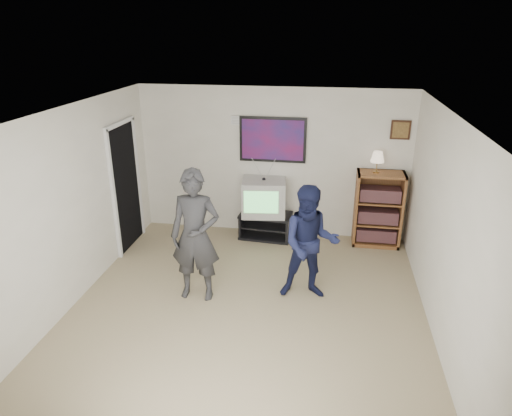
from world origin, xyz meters
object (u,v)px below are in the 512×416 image
(media_stand, at_px, (266,225))
(bookshelf, at_px, (378,209))
(person_tall, at_px, (195,236))
(person_short, at_px, (310,243))
(crt_television, at_px, (264,197))

(media_stand, distance_m, bookshelf, 1.88)
(media_stand, xyz_separation_m, bookshelf, (1.83, 0.05, 0.40))
(bookshelf, height_order, person_tall, person_tall)
(bookshelf, distance_m, person_tall, 3.19)
(bookshelf, xyz_separation_m, person_short, (-1.01, -1.77, 0.16))
(bookshelf, bearing_deg, person_short, -119.84)
(media_stand, bearing_deg, person_short, -60.09)
(person_tall, bearing_deg, bookshelf, 38.18)
(crt_television, bearing_deg, bookshelf, -5.05)
(person_short, bearing_deg, crt_television, 110.15)
(media_stand, height_order, person_short, person_short)
(person_short, bearing_deg, media_stand, 109.16)
(media_stand, distance_m, person_short, 1.98)
(media_stand, bearing_deg, person_tall, -103.55)
(bookshelf, relative_size, person_tall, 0.70)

